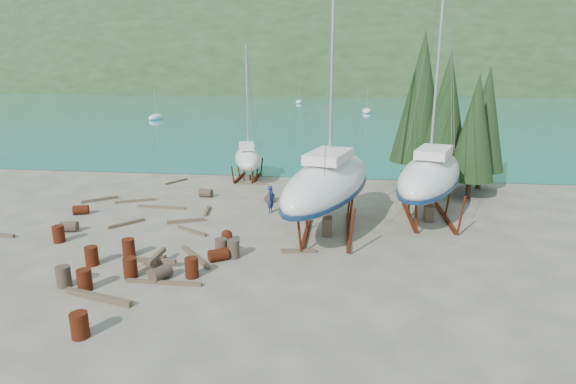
# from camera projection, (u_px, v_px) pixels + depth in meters

# --- Properties ---
(ground) EXTENTS (600.00, 600.00, 0.00)m
(ground) POSITION_uv_depth(u_px,v_px,m) (237.00, 241.00, 23.34)
(ground) COLOR #585246
(ground) RESTS_ON ground
(bay_water) EXTENTS (700.00, 700.00, 0.00)m
(bay_water) POSITION_uv_depth(u_px,v_px,m) (339.00, 85.00, 325.40)
(bay_water) COLOR #1A7684
(bay_water) RESTS_ON ground
(far_hill) EXTENTS (800.00, 360.00, 110.00)m
(far_hill) POSITION_uv_depth(u_px,v_px,m) (339.00, 85.00, 330.20)
(far_hill) COLOR #21341A
(far_hill) RESTS_ON ground
(far_house_left) EXTENTS (6.60, 5.60, 5.60)m
(far_house_left) POSITION_uv_depth(u_px,v_px,m) (207.00, 85.00, 212.08)
(far_house_left) COLOR beige
(far_house_left) RESTS_ON ground
(far_house_center) EXTENTS (6.60, 5.60, 5.60)m
(far_house_center) POSITION_uv_depth(u_px,v_px,m) (291.00, 86.00, 207.22)
(far_house_center) COLOR beige
(far_house_center) RESTS_ON ground
(far_house_right) EXTENTS (6.60, 5.60, 5.60)m
(far_house_right) POSITION_uv_depth(u_px,v_px,m) (402.00, 86.00, 201.14)
(far_house_right) COLOR beige
(far_house_right) RESTS_ON ground
(cypress_near_right) EXTENTS (3.60, 3.60, 10.00)m
(cypress_near_right) POSITION_uv_depth(u_px,v_px,m) (446.00, 112.00, 31.85)
(cypress_near_right) COLOR black
(cypress_near_right) RESTS_ON ground
(cypress_mid_right) EXTENTS (3.06, 3.06, 8.50)m
(cypress_mid_right) POSITION_uv_depth(u_px,v_px,m) (475.00, 128.00, 29.97)
(cypress_mid_right) COLOR black
(cypress_mid_right) RESTS_ON ground
(cypress_back_left) EXTENTS (4.14, 4.14, 11.50)m
(cypress_back_left) POSITION_uv_depth(u_px,v_px,m) (421.00, 98.00, 33.72)
(cypress_back_left) COLOR black
(cypress_back_left) RESTS_ON ground
(cypress_far_right) EXTENTS (3.24, 3.24, 9.00)m
(cypress_far_right) POSITION_uv_depth(u_px,v_px,m) (485.00, 119.00, 32.59)
(cypress_far_right) COLOR black
(cypress_far_right) RESTS_ON ground
(moored_boat_left) EXTENTS (2.00, 5.00, 6.05)m
(moored_boat_left) POSITION_uv_depth(u_px,v_px,m) (156.00, 117.00, 84.42)
(moored_boat_left) COLOR silver
(moored_boat_left) RESTS_ON ground
(moored_boat_mid) EXTENTS (2.00, 5.00, 6.05)m
(moored_boat_mid) POSITION_uv_depth(u_px,v_px,m) (367.00, 111.00, 98.74)
(moored_boat_mid) COLOR silver
(moored_boat_mid) RESTS_ON ground
(moored_boat_far) EXTENTS (2.00, 5.00, 6.05)m
(moored_boat_far) POSITION_uv_depth(u_px,v_px,m) (299.00, 102.00, 129.70)
(moored_boat_far) COLOR silver
(moored_boat_far) RESTS_ON ground
(large_sailboat_near) EXTENTS (6.01, 11.55, 17.47)m
(large_sailboat_near) POSITION_uv_depth(u_px,v_px,m) (329.00, 182.00, 24.01)
(large_sailboat_near) COLOR silver
(large_sailboat_near) RESTS_ON ground
(large_sailboat_far) EXTENTS (6.36, 10.76, 16.38)m
(large_sailboat_far) POSITION_uv_depth(u_px,v_px,m) (430.00, 175.00, 26.34)
(large_sailboat_far) COLOR silver
(large_sailboat_far) RESTS_ON ground
(small_sailboat_shore) EXTENTS (3.75, 6.89, 10.53)m
(small_sailboat_shore) POSITION_uv_depth(u_px,v_px,m) (248.00, 158.00, 36.60)
(small_sailboat_shore) COLOR silver
(small_sailboat_shore) RESTS_ON ground
(worker) EXTENTS (0.53, 0.70, 1.74)m
(worker) POSITION_uv_depth(u_px,v_px,m) (271.00, 199.00, 27.90)
(worker) COLOR navy
(worker) RESTS_ON ground
(drum_0) EXTENTS (0.58, 0.58, 0.88)m
(drum_0) POSITION_uv_depth(u_px,v_px,m) (92.00, 256.00, 20.31)
(drum_0) COLOR maroon
(drum_0) RESTS_ON ground
(drum_1) EXTENTS (0.93, 1.05, 0.58)m
(drum_1) POSITION_uv_depth(u_px,v_px,m) (161.00, 273.00, 18.91)
(drum_1) COLOR #2D2823
(drum_1) RESTS_ON ground
(drum_2) EXTENTS (1.03, 0.85, 0.58)m
(drum_2) POSITION_uv_depth(u_px,v_px,m) (81.00, 210.00, 27.68)
(drum_2) COLOR maroon
(drum_2) RESTS_ON ground
(drum_3) EXTENTS (0.58, 0.58, 0.88)m
(drum_3) POSITION_uv_depth(u_px,v_px,m) (80.00, 325.00, 14.73)
(drum_3) COLOR maroon
(drum_3) RESTS_ON ground
(drum_4) EXTENTS (0.96, 0.71, 0.58)m
(drum_4) POSITION_uv_depth(u_px,v_px,m) (289.00, 196.00, 30.81)
(drum_4) COLOR maroon
(drum_4) RESTS_ON ground
(drum_5) EXTENTS (0.58, 0.58, 0.88)m
(drum_5) POSITION_uv_depth(u_px,v_px,m) (233.00, 249.00, 21.13)
(drum_5) COLOR #2D2823
(drum_5) RESTS_ON ground
(drum_6) EXTENTS (0.77, 0.99, 0.58)m
(drum_6) POSITION_uv_depth(u_px,v_px,m) (227.00, 238.00, 22.96)
(drum_6) COLOR maroon
(drum_6) RESTS_ON ground
(drum_7) EXTENTS (0.58, 0.58, 0.88)m
(drum_7) POSITION_uv_depth(u_px,v_px,m) (192.00, 268.00, 19.10)
(drum_7) COLOR maroon
(drum_7) RESTS_ON ground
(drum_8) EXTENTS (0.58, 0.58, 0.88)m
(drum_8) POSITION_uv_depth(u_px,v_px,m) (59.00, 234.00, 23.09)
(drum_8) COLOR maroon
(drum_8) RESTS_ON ground
(drum_9) EXTENTS (0.94, 0.68, 0.58)m
(drum_9) POSITION_uv_depth(u_px,v_px,m) (206.00, 193.00, 31.56)
(drum_9) COLOR #2D2823
(drum_9) RESTS_ON ground
(drum_10) EXTENTS (0.58, 0.58, 0.88)m
(drum_10) POSITION_uv_depth(u_px,v_px,m) (130.00, 268.00, 19.10)
(drum_10) COLOR maroon
(drum_10) RESTS_ON ground
(drum_11) EXTENTS (0.60, 0.89, 0.58)m
(drum_11) POSITION_uv_depth(u_px,v_px,m) (269.00, 198.00, 30.38)
(drum_11) COLOR #2D2823
(drum_11) RESTS_ON ground
(drum_12) EXTENTS (1.05, 0.97, 0.58)m
(drum_12) POSITION_uv_depth(u_px,v_px,m) (218.00, 255.00, 20.82)
(drum_12) COLOR maroon
(drum_12) RESTS_ON ground
(drum_13) EXTENTS (0.58, 0.58, 0.88)m
(drum_13) POSITION_uv_depth(u_px,v_px,m) (85.00, 280.00, 17.96)
(drum_13) COLOR maroon
(drum_13) RESTS_ON ground
(drum_14) EXTENTS (0.58, 0.58, 0.88)m
(drum_14) POSITION_uv_depth(u_px,v_px,m) (129.00, 248.00, 21.27)
(drum_14) COLOR maroon
(drum_14) RESTS_ON ground
(drum_15) EXTENTS (0.98, 0.74, 0.58)m
(drum_15) POSITION_uv_depth(u_px,v_px,m) (69.00, 227.00, 24.64)
(drum_15) COLOR #2D2823
(drum_15) RESTS_ON ground
(drum_16) EXTENTS (0.58, 0.58, 0.88)m
(drum_16) POSITION_uv_depth(u_px,v_px,m) (64.00, 277.00, 18.25)
(drum_16) COLOR #2D2823
(drum_16) RESTS_ON ground
(drum_17) EXTENTS (0.58, 0.58, 0.88)m
(drum_17) POSITION_uv_depth(u_px,v_px,m) (221.00, 248.00, 21.28)
(drum_17) COLOR #2D2823
(drum_17) RESTS_ON ground
(timber_0) EXTENTS (1.20, 2.05, 0.14)m
(timber_0) POSITION_uv_depth(u_px,v_px,m) (176.00, 182.00, 35.85)
(timber_0) COLOR brown
(timber_0) RESTS_ON ground
(timber_2) EXTENTS (1.95, 1.73, 0.19)m
(timber_2) POSITION_uv_depth(u_px,v_px,m) (100.00, 199.00, 30.68)
(timber_2) COLOR brown
(timber_2) RESTS_ON ground
(timber_3) EXTENTS (3.22, 0.16, 0.15)m
(timber_3) POSITION_uv_depth(u_px,v_px,m) (164.00, 282.00, 18.55)
(timber_3) COLOR brown
(timber_3) RESTS_ON ground
(timber_4) EXTENTS (0.47, 1.85, 0.17)m
(timber_4) POSITION_uv_depth(u_px,v_px,m) (207.00, 211.00, 28.17)
(timber_4) COLOR brown
(timber_4) RESTS_ON ground
(timber_5) EXTENTS (2.18, 2.44, 0.16)m
(timber_5) POSITION_uv_depth(u_px,v_px,m) (195.00, 257.00, 21.11)
(timber_5) COLOR brown
(timber_5) RESTS_ON ground
(timber_6) EXTENTS (1.23, 1.54, 0.19)m
(timber_6) POSITION_uv_depth(u_px,v_px,m) (301.00, 188.00, 33.76)
(timber_6) COLOR brown
(timber_6) RESTS_ON ground
(timber_7) EXTENTS (1.72, 0.40, 0.17)m
(timber_7) POSITION_uv_depth(u_px,v_px,m) (298.00, 251.00, 21.80)
(timber_7) COLOR brown
(timber_7) RESTS_ON ground
(timber_8) EXTENTS (2.05, 1.03, 0.19)m
(timber_8) POSITION_uv_depth(u_px,v_px,m) (186.00, 221.00, 26.23)
(timber_8) COLOR brown
(timber_8) RESTS_ON ground
(timber_9) EXTENTS (2.05, 0.16, 0.15)m
(timber_9) POSITION_uv_depth(u_px,v_px,m) (253.00, 183.00, 35.21)
(timber_9) COLOR brown
(timber_9) RESTS_ON ground
(timber_11) EXTENTS (2.06, 1.29, 0.15)m
(timber_11) POSITION_uv_depth(u_px,v_px,m) (192.00, 231.00, 24.60)
(timber_11) COLOR brown
(timber_11) RESTS_ON ground
(timber_12) EXTENTS (1.49, 1.82, 0.17)m
(timber_12) POSITION_uv_depth(u_px,v_px,m) (127.00, 223.00, 25.81)
(timber_12) COLOR brown
(timber_12) RESTS_ON ground
(timber_15) EXTENTS (3.29, 0.36, 0.15)m
(timber_15) POSITION_uv_depth(u_px,v_px,m) (162.00, 207.00, 29.00)
(timber_15) COLOR brown
(timber_15) RESTS_ON ground
(timber_16) EXTENTS (3.09, 0.98, 0.23)m
(timber_16) POSITION_uv_depth(u_px,v_px,m) (98.00, 297.00, 17.26)
(timber_16) COLOR brown
(timber_16) RESTS_ON ground
(timber_17) EXTENTS (2.43, 1.29, 0.16)m
(timber_17) POSITION_uv_depth(u_px,v_px,m) (136.00, 201.00, 30.41)
(timber_17) COLOR brown
(timber_17) RESTS_ON ground
(timber_pile_fore) EXTENTS (1.80, 1.80, 0.60)m
(timber_pile_fore) POSITION_uv_depth(u_px,v_px,m) (157.00, 261.00, 20.16)
(timber_pile_fore) COLOR brown
(timber_pile_fore) RESTS_ON ground
(timber_pile_aft) EXTENTS (1.80, 1.80, 0.60)m
(timber_pile_aft) POSITION_uv_depth(u_px,v_px,m) (294.00, 207.00, 28.30)
(timber_pile_aft) COLOR brown
(timber_pile_aft) RESTS_ON ground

